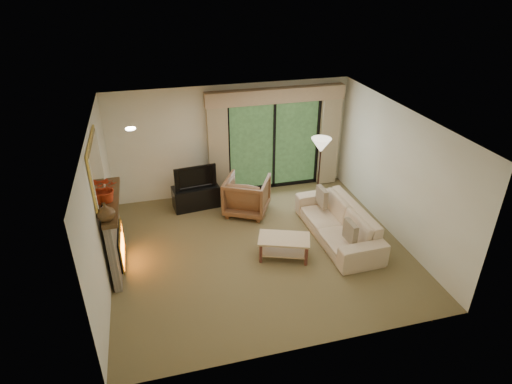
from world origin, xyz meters
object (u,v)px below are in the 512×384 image
object	(u,v)px
coffee_table	(284,247)
sofa	(338,223)
media_console	(196,197)
armchair	(247,195)

from	to	relation	value
coffee_table	sofa	bearing A→B (deg)	36.48
media_console	coffee_table	xyz separation A→B (m)	(1.34, -2.30, -0.04)
media_console	armchair	xyz separation A→B (m)	(1.06, -0.52, 0.17)
media_console	sofa	size ratio (longest dim) A/B	0.43
armchair	sofa	distance (m)	2.08
media_console	coffee_table	size ratio (longest dim) A/B	1.08
media_console	sofa	distance (m)	3.23
coffee_table	armchair	bearing A→B (deg)	119.19
media_console	coffee_table	world-z (taller)	media_console
armchair	coffee_table	xyz separation A→B (m)	(0.28, -1.78, -0.21)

